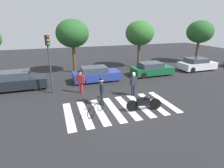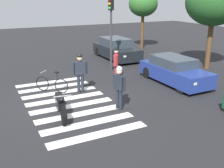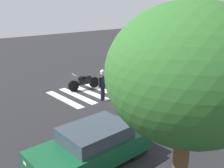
# 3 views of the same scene
# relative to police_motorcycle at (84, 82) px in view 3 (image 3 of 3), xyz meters

# --- Properties ---
(ground_plane) EXTENTS (60.00, 60.00, 0.00)m
(ground_plane) POSITION_rel_police_motorcycle_xyz_m (-1.23, 0.70, -0.47)
(ground_plane) COLOR #232326
(police_motorcycle) EXTENTS (2.15, 0.62, 1.06)m
(police_motorcycle) POSITION_rel_police_motorcycle_xyz_m (0.00, 0.00, 0.00)
(police_motorcycle) COLOR black
(police_motorcycle) RESTS_ON ground_plane
(leaning_bicycle) EXTENTS (1.29, 1.22, 1.01)m
(leaning_bicycle) POSITION_rel_police_motorcycle_xyz_m (-2.84, 0.42, -0.09)
(leaning_bicycle) COLOR black
(leaning_bicycle) RESTS_ON ground_plane
(officer_on_foot) EXTENTS (0.65, 0.32, 1.77)m
(officer_on_foot) POSITION_rel_police_motorcycle_xyz_m (0.36, 2.28, 0.55)
(officer_on_foot) COLOR #1E232D
(officer_on_foot) RESTS_ON ground_plane
(officer_by_motorcycle) EXTENTS (0.26, 0.69, 1.87)m
(officer_by_motorcycle) POSITION_rel_police_motorcycle_xyz_m (-2.18, 1.60, 0.62)
(officer_by_motorcycle) COLOR #1E232D
(officer_by_motorcycle) RESTS_ON ground_plane
(pedestrian_bystander) EXTENTS (0.56, 0.45, 1.80)m
(pedestrian_bystander) POSITION_rel_police_motorcycle_xyz_m (-3.14, 3.98, 0.57)
(pedestrian_bystander) COLOR #B22D33
(pedestrian_bystander) RESTS_ON ground_plane
(crosswalk_stripes) EXTENTS (6.75, 3.48, 0.01)m
(crosswalk_stripes) POSITION_rel_police_motorcycle_xyz_m (-1.23, 0.70, -0.47)
(crosswalk_stripes) COLOR silver
(crosswalk_stripes) RESTS_ON ground_plane
(car_blue_hatchback) EXTENTS (4.11, 1.66, 1.35)m
(car_blue_hatchback) POSITION_rel_police_motorcycle_xyz_m (-1.37, 6.43, 0.17)
(car_blue_hatchback) COLOR black
(car_blue_hatchback) RESTS_ON ground_plane
(car_green_compact) EXTENTS (4.06, 1.82, 1.31)m
(car_green_compact) POSITION_rel_police_motorcycle_xyz_m (4.40, 6.62, 0.15)
(car_green_compact) COLOR black
(car_green_compact) RESTS_ON ground_plane
(traffic_light_pole) EXTENTS (0.32, 0.36, 4.24)m
(traffic_light_pole) POSITION_rel_police_motorcycle_xyz_m (-5.14, 4.67, 2.37)
(traffic_light_pole) COLOR #38383D
(traffic_light_pole) RESTS_ON ground_plane
(street_tree_far) EXTENTS (3.20, 3.20, 5.26)m
(street_tree_far) POSITION_rel_police_motorcycle_xyz_m (4.70, 10.17, 3.40)
(street_tree_far) COLOR brown
(street_tree_far) RESTS_ON ground_plane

